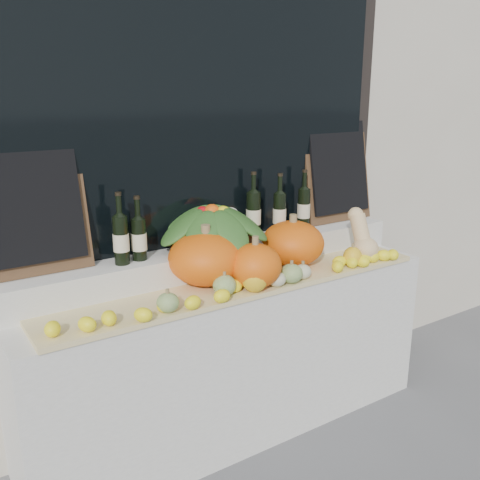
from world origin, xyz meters
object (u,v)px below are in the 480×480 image
Objects in this scene: produce_bowl at (212,226)px; pumpkin_left at (206,258)px; pumpkin_right at (293,243)px; butternut_squash at (362,239)px; wine_bottle_tall at (253,214)px.

pumpkin_left is at bearing -129.53° from produce_bowl.
pumpkin_right is 0.47m from produce_bowl.
butternut_squash is 0.46× the size of produce_bowl.
wine_bottle_tall is at bearing 147.77° from butternut_squash.
produce_bowl is at bearing -173.27° from wine_bottle_tall.
pumpkin_right is 0.42m from butternut_squash.
pumpkin_left is 0.48m from wine_bottle_tall.
wine_bottle_tall is (-0.13, 0.19, 0.14)m from pumpkin_right.
wine_bottle_tall reaches higher than pumpkin_right.
produce_bowl reaches higher than pumpkin_left.
produce_bowl reaches higher than pumpkin_right.
wine_bottle_tall is (0.41, 0.19, 0.14)m from pumpkin_left.
pumpkin_left is 0.23m from produce_bowl.
pumpkin_right is 0.94× the size of wine_bottle_tall.
wine_bottle_tall is at bearing 6.73° from produce_bowl.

